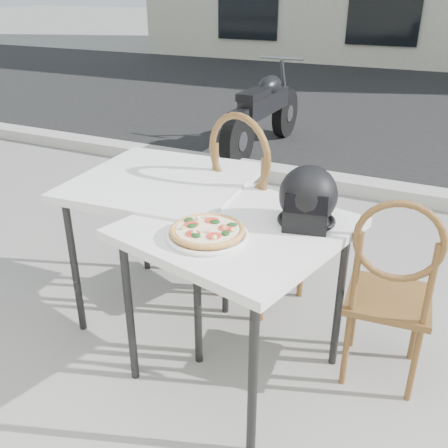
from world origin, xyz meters
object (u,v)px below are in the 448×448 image
at_px(plate, 207,235).
at_px(cafe_table_side, 163,191).
at_px(motorcycle, 264,113).
at_px(cafe_chair_main, 391,284).
at_px(pizza, 207,230).
at_px(cafe_table_main, 237,239).
at_px(helmet, 308,199).
at_px(cafe_chair_side, 252,202).

relative_size(plate, cafe_table_side, 0.44).
bearing_deg(motorcycle, cafe_chair_main, -58.87).
xyz_separation_m(pizza, motorcycle, (-1.17, 3.63, -0.40)).
height_order(cafe_chair_main, cafe_table_side, cafe_chair_main).
distance_m(cafe_table_main, helmet, 0.35).
bearing_deg(cafe_chair_side, cafe_table_side, 55.47).
bearing_deg(cafe_chair_side, cafe_chair_main, 177.23).
height_order(cafe_table_main, helmet, helmet).
height_order(cafe_table_side, motorcycle, motorcycle).
distance_m(plate, motorcycle, 3.83).
distance_m(pizza, helmet, 0.45).
xyz_separation_m(cafe_table_main, cafe_chair_side, (-0.18, 0.58, -0.08)).
distance_m(pizza, cafe_chair_side, 0.79).
height_order(plate, cafe_chair_side, cafe_chair_side).
distance_m(plate, pizza, 0.02).
bearing_deg(cafe_table_main, helmet, 26.28).
distance_m(plate, cafe_chair_side, 0.78).
relative_size(cafe_chair_main, cafe_table_side, 1.07).
relative_size(cafe_table_main, motorcycle, 0.51).
height_order(helmet, cafe_table_side, helmet).
xyz_separation_m(plate, cafe_chair_side, (-0.12, 0.76, -0.17)).
relative_size(plate, cafe_chair_main, 0.41).
bearing_deg(cafe_table_side, pizza, -43.05).
relative_size(plate, helmet, 1.31).
relative_size(pizza, motorcycle, 0.19).
bearing_deg(cafe_table_main, cafe_table_side, 151.53).
xyz_separation_m(cafe_chair_main, cafe_table_side, (-1.21, 0.08, 0.20)).
height_order(plate, pizza, pizza).
bearing_deg(plate, motorcycle, 107.91).
distance_m(cafe_table_main, plate, 0.20).
xyz_separation_m(cafe_table_main, plate, (-0.06, -0.17, 0.08)).
distance_m(helmet, cafe_chair_main, 0.54).
height_order(helmet, cafe_chair_side, cafe_chair_side).
xyz_separation_m(plate, pizza, (-0.00, 0.00, 0.02)).
bearing_deg(cafe_chair_main, pizza, 24.98).
bearing_deg(cafe_table_side, motorcycle, 101.81).
height_order(cafe_table_main, cafe_chair_side, cafe_chair_side).
relative_size(helmet, motorcycle, 0.15).
distance_m(plate, cafe_chair_main, 0.85).
bearing_deg(cafe_table_main, pizza, -108.03).
relative_size(plate, cafe_chair_side, 0.35).
relative_size(cafe_table_main, pizza, 2.66).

